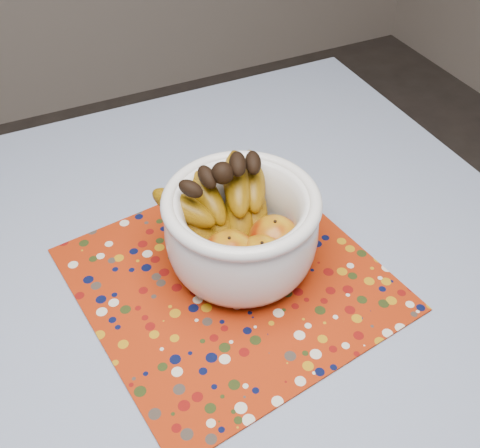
% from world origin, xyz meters
% --- Properties ---
extents(table, '(1.20, 1.20, 0.75)m').
position_xyz_m(table, '(0.00, 0.00, 0.67)').
color(table, brown).
rests_on(table, ground).
extents(tablecloth, '(1.32, 1.32, 0.01)m').
position_xyz_m(tablecloth, '(0.00, 0.00, 0.76)').
color(tablecloth, '#6374A5').
rests_on(tablecloth, table).
extents(placemat, '(0.50, 0.50, 0.00)m').
position_xyz_m(placemat, '(0.10, 0.08, 0.76)').
color(placemat, '#982408').
rests_on(placemat, tablecloth).
extents(fruit_bowl, '(0.27, 0.25, 0.19)m').
position_xyz_m(fruit_bowl, '(0.13, 0.11, 0.85)').
color(fruit_bowl, white).
rests_on(fruit_bowl, placemat).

